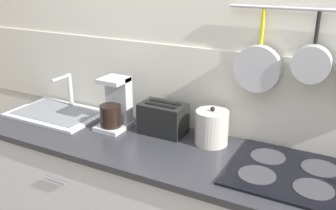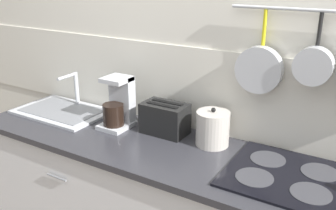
% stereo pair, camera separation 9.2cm
% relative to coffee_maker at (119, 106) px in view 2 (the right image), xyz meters
% --- Properties ---
extents(wall_back, '(7.20, 0.16, 2.60)m').
position_rel_coffee_maker_xyz_m(wall_back, '(0.50, 0.23, 0.26)').
color(wall_back, silver).
rests_on(wall_back, ground_plane).
extents(countertop, '(2.55, 0.59, 0.03)m').
position_rel_coffee_maker_xyz_m(countertop, '(0.50, -0.11, -0.14)').
color(countertop, '#2D2D33').
rests_on(countertop, cabinet_base).
extents(sink_basin, '(0.58, 0.38, 0.23)m').
position_rel_coffee_maker_xyz_m(sink_basin, '(-0.45, -0.01, -0.11)').
color(sink_basin, '#B7BABF').
rests_on(sink_basin, countertop).
extents(coffee_maker, '(0.16, 0.19, 0.30)m').
position_rel_coffee_maker_xyz_m(coffee_maker, '(0.00, 0.00, 0.00)').
color(coffee_maker, '#B7BABF').
rests_on(coffee_maker, countertop).
extents(toaster, '(0.27, 0.16, 0.18)m').
position_rel_coffee_maker_xyz_m(toaster, '(0.28, 0.05, -0.04)').
color(toaster, black).
rests_on(toaster, countertop).
extents(kettle, '(0.17, 0.17, 0.21)m').
position_rel_coffee_maker_xyz_m(kettle, '(0.57, 0.06, -0.03)').
color(kettle, beige).
rests_on(kettle, countertop).
extents(cooktop, '(0.53, 0.49, 0.01)m').
position_rel_coffee_maker_xyz_m(cooktop, '(1.00, -0.07, -0.12)').
color(cooktop, black).
rests_on(cooktop, countertop).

